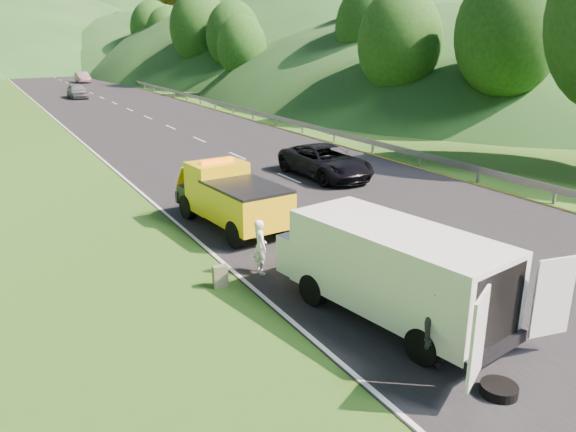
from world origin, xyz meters
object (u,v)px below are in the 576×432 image
woman (261,273)px  passing_suv (325,177)px  child (322,294)px  suitcase (220,276)px  worker (437,364)px  spare_tire (498,395)px  tow_truck (231,197)px  white_van (390,267)px

woman → passing_suv: 11.78m
child → suitcase: suitcase is taller
child → worker: size_ratio=0.56×
spare_tire → tow_truck: bearing=92.1°
tow_truck → worker: (0.17, -10.16, -1.13)m
spare_tire → passing_suv: bearing=68.0°
woman → worker: worker is taller
woman → spare_tire: woman is taller
suitcase → passing_suv: passing_suv is taller
passing_suv → white_van: bearing=-118.3°
suitcase → passing_suv: bearing=44.4°
white_van → child: bearing=101.5°
tow_truck → child: 6.31m
woman → passing_suv: bearing=-35.4°
spare_tire → worker: bearing=100.5°
tow_truck → child: (-0.16, -6.21, -1.13)m
tow_truck → suitcase: bearing=-122.3°
white_van → woman: size_ratio=4.31×
woman → worker: (1.11, -6.00, 0.00)m
woman → white_van: bearing=-152.6°
tow_truck → suitcase: tow_truck is taller
worker → passing_suv: worker is taller
child → spare_tire: 5.35m
child → suitcase: bearing=-165.0°
white_van → suitcase: 4.69m
white_van → child: (-0.70, 1.85, -1.31)m
woman → passing_suv: (7.88, 8.76, 0.00)m
woman → child: bearing=-152.5°
suitcase → worker: bearing=-66.5°
tow_truck → white_van: 8.08m
child → passing_suv: size_ratio=0.20×
woman → suitcase: woman is taller
tow_truck → woman: size_ratio=3.44×
white_van → suitcase: (-2.85, 3.59, -1.00)m
suitcase → passing_suv: size_ratio=0.11×
spare_tire → white_van: bearing=88.1°
tow_truck → spare_tire: (0.43, -11.53, -1.13)m
white_van → suitcase: bearing=119.3°
worker → spare_tire: (0.25, -1.37, 0.00)m
child → passing_suv: bearing=110.7°
tow_truck → passing_suv: tow_truck is taller
tow_truck → white_van: (0.54, -8.06, 0.19)m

